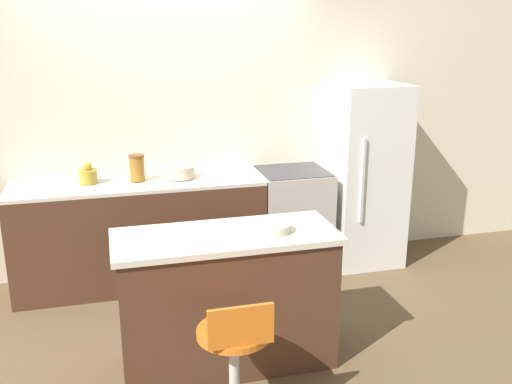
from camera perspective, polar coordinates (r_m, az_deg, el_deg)
The scene contains 11 objects.
ground_plane at distance 4.99m, azimuth -7.20°, elevation -10.04°, with size 14.00×14.00×0.00m, color brown.
wall_back at distance 5.18m, azimuth -8.71°, elevation 6.14°, with size 8.00×0.06×2.60m.
back_counter at distance 5.07m, azimuth -11.46°, elevation -4.06°, with size 2.12×0.59×0.94m.
kitchen_island at distance 3.84m, azimuth -2.95°, elevation -10.65°, with size 1.44×0.59×0.93m.
oven_range at distance 5.31m, azimuth 3.62°, elevation -2.76°, with size 0.63×0.60×0.94m.
refrigerator at distance 5.44m, azimuth 10.83°, elevation 1.66°, with size 0.64×0.65×1.70m.
stool_chair at distance 3.31m, azimuth -2.12°, elevation -16.40°, with size 0.41×0.41×0.83m.
kettle at distance 4.92m, azimuth -16.46°, elevation 1.65°, with size 0.15×0.15×0.19m.
mixing_bowl at distance 4.96m, azimuth -7.55°, elevation 2.02°, with size 0.24×0.24×0.10m.
canister_jar at distance 4.92m, azimuth -11.82°, elevation 2.41°, with size 0.13×0.13×0.22m.
fruit_bowl at distance 3.68m, azimuth 1.55°, elevation -3.55°, with size 0.25×0.25×0.06m.
Camera 1 is at (-0.54, -4.43, 2.22)m, focal length 40.00 mm.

